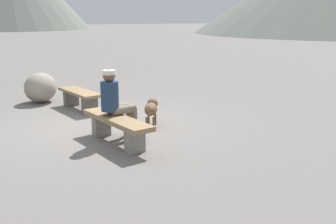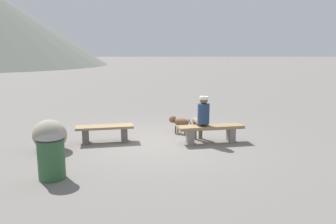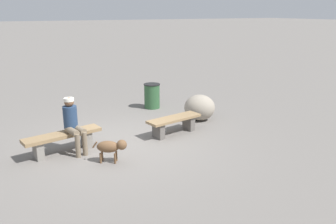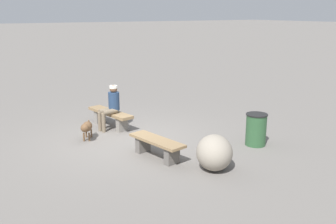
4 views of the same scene
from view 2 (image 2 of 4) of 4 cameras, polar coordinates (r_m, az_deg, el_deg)
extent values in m
cube|color=slate|center=(8.92, -1.48, -5.31)|extent=(210.00, 210.00, 0.06)
cube|color=#605B56|center=(8.99, -14.01, -4.04)|extent=(0.22, 0.37, 0.38)
cube|color=#605B56|center=(8.99, -7.56, -3.81)|extent=(0.22, 0.37, 0.38)
cube|color=#8C704C|center=(8.92, -10.83, -2.54)|extent=(1.56, 0.71, 0.06)
cube|color=gray|center=(8.68, 3.83, -4.26)|extent=(0.21, 0.33, 0.38)
cube|color=gray|center=(9.03, 10.77, -3.84)|extent=(0.21, 0.33, 0.38)
cube|color=#8C704C|center=(8.78, 7.40, -2.59)|extent=(1.79, 0.71, 0.08)
cylinder|color=navy|center=(8.64, 6.13, -0.26)|extent=(0.31, 0.31, 0.51)
sphere|color=brown|center=(8.58, 6.18, 2.05)|extent=(0.21, 0.21, 0.21)
cylinder|color=silver|center=(8.57, 6.19, 2.43)|extent=(0.22, 0.22, 0.07)
cylinder|color=#756651|center=(8.93, 6.13, -1.59)|extent=(0.25, 0.47, 0.15)
cylinder|color=#756651|center=(9.19, 5.63, -2.94)|extent=(0.11, 0.11, 0.54)
cylinder|color=#756651|center=(8.87, 5.10, -1.65)|extent=(0.25, 0.47, 0.15)
cylinder|color=#756651|center=(9.14, 4.62, -3.01)|extent=(0.11, 0.11, 0.54)
ellipsoid|color=brown|center=(9.67, 2.32, -1.73)|extent=(0.54, 0.46, 0.25)
sphere|color=brown|center=(9.80, 0.81, -1.26)|extent=(0.22, 0.22, 0.22)
cylinder|color=brown|center=(9.74, 1.32, -3.07)|extent=(0.04, 0.04, 0.22)
cylinder|color=brown|center=(9.85, 1.71, -2.90)|extent=(0.04, 0.04, 0.22)
cylinder|color=brown|center=(9.60, 2.92, -3.29)|extent=(0.04, 0.04, 0.22)
cylinder|color=brown|center=(9.71, 3.29, -3.12)|extent=(0.04, 0.04, 0.22)
cylinder|color=brown|center=(9.54, 3.79, -1.69)|extent=(0.12, 0.09, 0.15)
cylinder|color=#2D5633|center=(6.71, -19.44, -7.66)|extent=(0.50, 0.50, 0.78)
cylinder|color=black|center=(6.60, -19.66, -4.33)|extent=(0.53, 0.53, 0.03)
ellipsoid|color=gray|center=(8.59, -19.71, -3.75)|extent=(1.17, 1.14, 0.76)
camera|label=1|loc=(9.70, 48.53, 5.27)|focal=41.65mm
camera|label=3|loc=(16.20, 8.62, 12.97)|focal=36.99mm
camera|label=4|loc=(15.38, -35.88, 11.79)|focal=40.88mm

